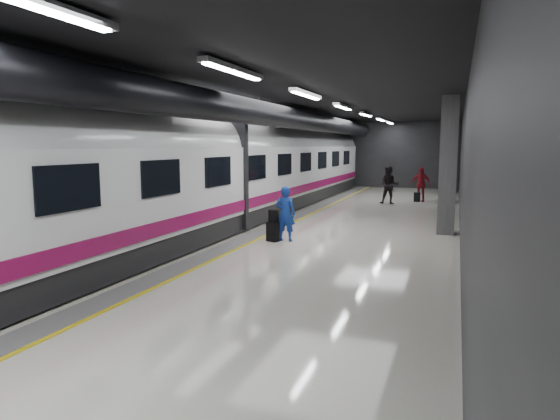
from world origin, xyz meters
The scene contains 9 objects.
ground centered at (0.00, 0.00, 0.00)m, with size 40.00×40.00×0.00m, color silver.
platform_hall centered at (-0.29, 0.96, 3.54)m, with size 10.02×40.02×4.51m.
train centered at (-3.25, 0.00, 2.07)m, with size 3.05×38.00×4.05m.
traveler_main centered at (-0.05, -0.97, 0.84)m, with size 0.61×0.40×1.69m, color blue.
suitcase_main centered at (-0.39, -1.17, 0.29)m, with size 0.36×0.23×0.59m, color black.
shoulder_bag centered at (-0.38, -1.13, 0.77)m, with size 0.28×0.15×0.38m, color black.
traveler_far_a centered at (1.69, 9.89, 0.96)m, with size 0.93×0.72×1.91m, color black.
traveler_far_b centered at (3.07, 11.62, 0.90)m, with size 1.06×0.44×1.80m, color maroon.
suitcase_far centered at (2.92, 11.50, 0.24)m, with size 0.33×0.21×0.48m, color black.
Camera 1 is at (4.82, -15.20, 2.92)m, focal length 32.00 mm.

